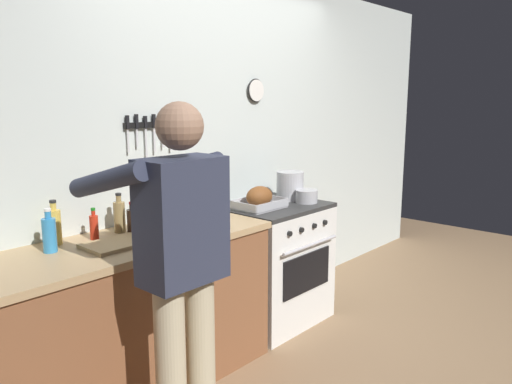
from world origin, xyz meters
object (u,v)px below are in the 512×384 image
bottle_cooking_oil (55,226)px  bottle_hot_sauce (94,226)px  bottle_vinegar (119,216)px  bottle_soy_sauce (132,221)px  saucepan (306,196)px  bottle_olive_oil (194,197)px  roasting_pan (259,199)px  bottle_dish_soap (49,234)px  stove (273,263)px  person_cook (180,260)px  cutting_board (119,243)px  stock_pot (290,186)px

bottle_cooking_oil → bottle_hot_sauce: 0.21m
bottle_cooking_oil → bottle_vinegar: 0.37m
bottle_soy_sauce → saucepan: bearing=-8.7°
bottle_hot_sauce → bottle_olive_oil: (0.80, 0.08, 0.04)m
roasting_pan → bottle_dish_soap: bottle_dish_soap is taller
bottle_soy_sauce → bottle_vinegar: size_ratio=0.82×
bottle_hot_sauce → stove: bearing=-6.3°
bottle_cooking_oil → bottle_soy_sauce: 0.42m
person_cook → cutting_board: person_cook is taller
cutting_board → bottle_vinegar: size_ratio=1.54×
stove → stock_pot: stock_pot is taller
bottle_olive_oil → bottle_dish_soap: bearing=-173.4°
stock_pot → bottle_olive_oil: bearing=165.9°
bottle_vinegar → bottle_soy_sauce: bearing=-76.9°
person_cook → bottle_soy_sauce: (0.22, 0.69, 0.03)m
saucepan → bottle_hot_sauce: size_ratio=0.94×
bottle_dish_soap → bottle_vinegar: 0.46m
bottle_dish_soap → bottle_olive_oil: bottle_olive_oil is taller
bottle_dish_soap → bottle_vinegar: (0.45, 0.07, 0.00)m
bottle_soy_sauce → bottle_olive_oil: bearing=14.3°
cutting_board → bottle_vinegar: (0.15, 0.22, 0.09)m
roasting_pan → bottle_soy_sauce: (-1.00, 0.09, 0.01)m
saucepan → cutting_board: (-1.57, 0.09, -0.04)m
bottle_dish_soap → bottle_soy_sauce: bearing=-3.3°
bottle_vinegar → cutting_board: bearing=-124.3°
roasting_pan → stock_pot: stock_pot is taller
stock_pot → bottle_soy_sauce: (-1.40, 0.05, -0.03)m
roasting_pan → saucepan: roasting_pan is taller
person_cook → bottle_vinegar: 0.81m
roasting_pan → bottle_hot_sauce: bearing=172.5°
person_cook → bottle_soy_sauce: person_cook is taller
saucepan → bottle_hot_sauce: 1.62m
bottle_dish_soap → bottle_hot_sauce: size_ratio=1.27×
bottle_hot_sauce → bottle_vinegar: (0.18, 0.02, 0.02)m
stock_pot → saucepan: stock_pot is taller
stove → bottle_cooking_oil: 1.67m
bottle_hot_sauce → bottle_soy_sauce: 0.21m
bottle_hot_sauce → bottle_olive_oil: size_ratio=0.68×
bottle_soy_sauce → stock_pot: bearing=-2.0°
roasting_pan → cutting_board: 1.18m
bottle_soy_sauce → bottle_cooking_oil: bearing=160.8°
roasting_pan → bottle_dish_soap: 1.48m
cutting_board → bottle_dish_soap: bearing=152.9°
roasting_pan → bottle_hot_sauce: bottle_hot_sauce is taller
bottle_olive_oil → bottle_cooking_oil: bearing=-179.2°
bottle_cooking_oil → stove: bearing=-7.9°
person_cook → bottle_hot_sauce: 0.76m
bottle_vinegar → stock_pot: bearing=-5.8°
saucepan → bottle_vinegar: bottle_vinegar is taller
bottle_soy_sauce → bottle_vinegar: 0.10m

